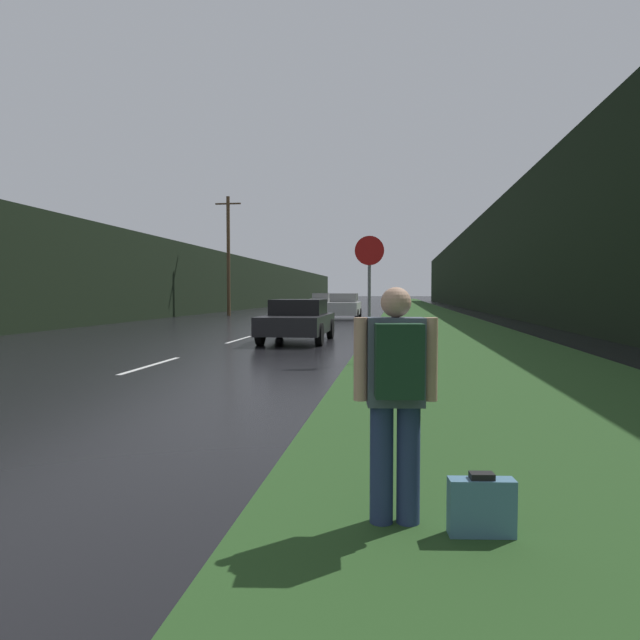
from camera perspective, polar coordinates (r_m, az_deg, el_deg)
grass_verge at (r=39.50m, az=10.50°, el=0.39°), size 6.00×240.00×0.02m
lane_stripe_c at (r=13.02m, az=-16.51°, el=-4.36°), size 0.12×3.00×0.01m
lane_stripe_d at (r=19.58m, az=-8.07°, el=-1.94°), size 0.12×3.00×0.01m
lane_stripe_e at (r=26.37m, az=-3.93°, el=-0.72°), size 0.12×3.00×0.01m
lane_stripe_f at (r=33.25m, az=-1.49°, el=-0.01°), size 0.12×3.00×0.01m
treeline_far_side at (r=51.82m, az=-9.76°, el=3.72°), size 2.00×140.00×5.05m
treeline_near_side at (r=50.11m, az=16.89°, el=5.44°), size 2.00×140.00×8.13m
utility_pole_far at (r=40.29m, az=-9.15°, el=6.49°), size 1.80×0.24×8.26m
stop_sign at (r=12.76m, az=4.95°, el=3.37°), size 0.65×0.07×2.85m
hitchhiker_with_backpack at (r=3.86m, az=7.61°, el=-6.96°), size 0.56×0.43×1.62m
suitcase at (r=3.99m, az=15.84°, el=-17.62°), size 0.43×0.18×0.43m
car_passing_near at (r=18.57m, az=-2.22°, el=0.00°), size 2.01×4.54×1.37m
car_passing_far at (r=34.53m, az=2.40°, el=1.37°), size 1.95×4.08×1.56m
car_oncoming at (r=56.37m, az=0.15°, el=1.89°), size 1.96×4.15×1.57m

